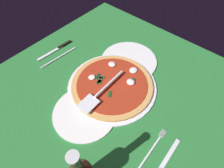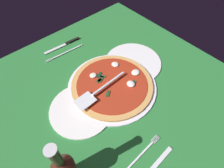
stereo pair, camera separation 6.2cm
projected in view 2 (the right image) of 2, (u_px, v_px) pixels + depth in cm
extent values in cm
cube|color=#266E31|center=(112.00, 91.00, 78.97)|extent=(97.99, 97.99, 0.80)
cube|color=silver|center=(125.00, 11.00, 115.61)|extent=(6.12, 6.12, 0.10)
cube|color=silver|center=(139.00, 19.00, 110.00)|extent=(6.12, 6.12, 0.10)
cube|color=silver|center=(156.00, 29.00, 104.39)|extent=(6.12, 6.12, 0.10)
cube|color=silver|center=(174.00, 39.00, 98.77)|extent=(6.12, 6.12, 0.10)
cube|color=silver|center=(194.00, 51.00, 93.16)|extent=(6.12, 6.12, 0.10)
cube|color=silver|center=(217.00, 65.00, 87.55)|extent=(6.12, 6.12, 0.10)
cube|color=silver|center=(111.00, 10.00, 115.91)|extent=(6.12, 6.12, 0.10)
cube|color=silver|center=(125.00, 19.00, 110.30)|extent=(6.12, 6.12, 0.10)
cube|color=silver|center=(140.00, 28.00, 104.69)|extent=(6.12, 6.12, 0.10)
cube|color=silver|center=(157.00, 39.00, 99.08)|extent=(6.12, 6.12, 0.10)
cube|color=silver|center=(176.00, 51.00, 93.47)|extent=(6.12, 6.12, 0.10)
cube|color=silver|center=(198.00, 64.00, 87.86)|extent=(6.12, 6.12, 0.10)
cube|color=silver|center=(222.00, 79.00, 82.25)|extent=(6.12, 6.12, 0.10)
cube|color=silver|center=(110.00, 18.00, 110.61)|extent=(6.12, 6.12, 0.10)
cube|color=silver|center=(124.00, 28.00, 104.99)|extent=(6.12, 6.12, 0.10)
cube|color=silver|center=(141.00, 38.00, 99.38)|extent=(6.12, 6.12, 0.10)
cube|color=silver|center=(159.00, 50.00, 93.77)|extent=(6.12, 6.12, 0.10)
cube|color=silver|center=(179.00, 63.00, 88.16)|extent=(6.12, 6.12, 0.10)
cube|color=silver|center=(202.00, 78.00, 82.55)|extent=(6.12, 6.12, 0.10)
cube|color=silver|center=(95.00, 18.00, 110.91)|extent=(6.12, 6.12, 0.10)
cube|color=silver|center=(109.00, 27.00, 105.30)|extent=(6.12, 6.12, 0.10)
cube|color=silver|center=(124.00, 38.00, 99.69)|extent=(6.12, 6.12, 0.10)
cube|color=silver|center=(141.00, 49.00, 94.08)|extent=(6.12, 6.12, 0.10)
cube|color=silver|center=(160.00, 63.00, 88.47)|extent=(6.12, 6.12, 0.10)
cube|color=silver|center=(182.00, 78.00, 82.86)|extent=(6.12, 6.12, 0.10)
cube|color=silver|center=(207.00, 95.00, 77.24)|extent=(6.12, 6.12, 0.10)
cube|color=silver|center=(93.00, 27.00, 105.60)|extent=(6.12, 6.12, 0.10)
cube|color=silver|center=(108.00, 37.00, 99.99)|extent=(6.12, 6.12, 0.10)
cube|color=silver|center=(124.00, 49.00, 94.38)|extent=(6.12, 6.12, 0.10)
cube|color=silver|center=(142.00, 62.00, 88.77)|extent=(6.12, 6.12, 0.10)
cube|color=silver|center=(162.00, 77.00, 83.16)|extent=(6.12, 6.12, 0.10)
cube|color=silver|center=(186.00, 94.00, 77.55)|extent=(6.12, 6.12, 0.10)
cube|color=silver|center=(213.00, 113.00, 71.94)|extent=(6.12, 6.12, 0.10)
cube|color=silver|center=(78.00, 26.00, 105.91)|extent=(6.12, 6.12, 0.10)
cube|color=silver|center=(91.00, 36.00, 100.30)|extent=(6.12, 6.12, 0.10)
cube|color=silver|center=(107.00, 48.00, 94.69)|extent=(6.12, 6.12, 0.10)
cube|color=silver|center=(123.00, 61.00, 89.08)|extent=(6.12, 6.12, 0.10)
cube|color=silver|center=(143.00, 76.00, 83.46)|extent=(6.12, 6.12, 0.10)
cube|color=silver|center=(165.00, 93.00, 77.85)|extent=(6.12, 6.12, 0.10)
cube|color=silver|center=(190.00, 112.00, 72.24)|extent=(6.12, 6.12, 0.10)
cube|color=silver|center=(220.00, 135.00, 66.63)|extent=(6.12, 6.12, 0.10)
cube|color=silver|center=(75.00, 36.00, 100.60)|extent=(6.12, 6.12, 0.10)
cube|color=silver|center=(89.00, 47.00, 94.99)|extent=(6.12, 6.12, 0.10)
cube|color=silver|center=(105.00, 60.00, 89.38)|extent=(6.12, 6.12, 0.10)
cube|color=silver|center=(123.00, 75.00, 83.77)|extent=(6.12, 6.12, 0.10)
cube|color=silver|center=(143.00, 92.00, 78.16)|extent=(6.12, 6.12, 0.10)
cube|color=silver|center=(167.00, 111.00, 72.55)|extent=(6.12, 6.12, 0.10)
cube|color=silver|center=(195.00, 134.00, 66.94)|extent=(6.12, 6.12, 0.10)
cube|color=silver|center=(59.00, 35.00, 100.91)|extent=(6.12, 6.12, 0.10)
cube|color=silver|center=(72.00, 47.00, 95.30)|extent=(6.12, 6.12, 0.10)
cube|color=silver|center=(87.00, 60.00, 89.68)|extent=(6.12, 6.12, 0.10)
cube|color=silver|center=(104.00, 74.00, 84.07)|extent=(6.12, 6.12, 0.10)
cube|color=silver|center=(123.00, 91.00, 78.46)|extent=(6.12, 6.12, 0.10)
cube|color=silver|center=(144.00, 110.00, 72.85)|extent=(6.12, 6.12, 0.10)
cube|color=silver|center=(170.00, 132.00, 67.24)|extent=(6.12, 6.12, 0.10)
cube|color=silver|center=(200.00, 159.00, 61.63)|extent=(6.12, 6.12, 0.10)
cube|color=silver|center=(55.00, 46.00, 95.60)|extent=(6.12, 6.12, 0.10)
cube|color=silver|center=(69.00, 59.00, 89.99)|extent=(6.12, 6.12, 0.10)
cube|color=silver|center=(84.00, 73.00, 84.38)|extent=(6.12, 6.12, 0.10)
cube|color=silver|center=(102.00, 90.00, 78.77)|extent=(6.12, 6.12, 0.10)
cube|color=silver|center=(122.00, 109.00, 73.16)|extent=(6.12, 6.12, 0.10)
cube|color=silver|center=(146.00, 131.00, 67.55)|extent=(6.12, 6.12, 0.10)
cube|color=silver|center=(174.00, 157.00, 61.94)|extent=(6.12, 6.12, 0.10)
cube|color=silver|center=(39.00, 45.00, 95.90)|extent=(6.12, 6.12, 0.10)
cube|color=silver|center=(51.00, 58.00, 90.29)|extent=(6.12, 6.12, 0.10)
cube|color=silver|center=(65.00, 72.00, 84.68)|extent=(6.12, 6.12, 0.10)
cube|color=silver|center=(81.00, 89.00, 79.07)|extent=(6.12, 6.12, 0.10)
cube|color=silver|center=(100.00, 108.00, 73.46)|extent=(6.12, 6.12, 0.10)
cube|color=silver|center=(121.00, 130.00, 67.85)|extent=(6.12, 6.12, 0.10)
cube|color=silver|center=(147.00, 156.00, 62.24)|extent=(6.12, 6.12, 0.10)
cube|color=silver|center=(33.00, 57.00, 90.60)|extent=(6.12, 6.12, 0.10)
cube|color=silver|center=(46.00, 72.00, 84.99)|extent=(6.12, 6.12, 0.10)
cube|color=silver|center=(61.00, 88.00, 79.38)|extent=(6.12, 6.12, 0.10)
cube|color=silver|center=(78.00, 107.00, 73.77)|extent=(6.12, 6.12, 0.10)
cube|color=silver|center=(98.00, 128.00, 68.16)|extent=(6.12, 6.12, 0.10)
cube|color=silver|center=(121.00, 154.00, 62.54)|extent=(6.12, 6.12, 0.10)
cube|color=silver|center=(16.00, 57.00, 90.90)|extent=(6.12, 6.12, 0.10)
cube|color=silver|center=(27.00, 71.00, 85.29)|extent=(6.12, 6.12, 0.10)
cube|color=silver|center=(41.00, 87.00, 79.68)|extent=(6.12, 6.12, 0.10)
cube|color=silver|center=(56.00, 106.00, 74.07)|extent=(6.12, 6.12, 0.10)
cube|color=silver|center=(74.00, 127.00, 68.46)|extent=(6.12, 6.12, 0.10)
cube|color=silver|center=(95.00, 153.00, 62.85)|extent=(6.12, 6.12, 0.10)
cube|color=silver|center=(9.00, 70.00, 85.60)|extent=(6.12, 6.12, 0.10)
cube|color=silver|center=(20.00, 86.00, 79.99)|extent=(6.12, 6.12, 0.10)
cube|color=silver|center=(34.00, 104.00, 74.38)|extent=(6.12, 6.12, 0.10)
cube|color=silver|center=(50.00, 126.00, 68.76)|extent=(6.12, 6.12, 0.10)
cube|color=silver|center=(69.00, 151.00, 63.15)|extent=(6.12, 6.12, 0.10)
cube|color=silver|center=(1.00, 85.00, 80.29)|extent=(6.12, 6.12, 0.10)
cube|color=silver|center=(13.00, 103.00, 74.68)|extent=(6.12, 6.12, 0.10)
cube|color=silver|center=(27.00, 125.00, 69.07)|extent=(6.12, 6.12, 0.10)
cube|color=silver|center=(44.00, 150.00, 63.46)|extent=(6.12, 6.12, 0.10)
cube|color=silver|center=(4.00, 123.00, 69.37)|extent=(6.12, 6.12, 0.10)
cube|color=silver|center=(18.00, 148.00, 63.76)|extent=(6.12, 6.12, 0.10)
cylinder|color=silver|center=(112.00, 86.00, 79.23)|extent=(37.01, 37.01, 1.00)
cylinder|color=white|center=(133.00, 62.00, 87.75)|extent=(25.89, 25.89, 1.00)
cylinder|color=white|center=(81.00, 110.00, 72.32)|extent=(24.16, 24.16, 1.00)
cylinder|color=tan|center=(112.00, 85.00, 78.42)|extent=(33.83, 33.83, 1.06)
cylinder|color=#9F2B16|center=(112.00, 84.00, 77.88)|extent=(29.37, 29.37, 0.30)
ellipsoid|color=silver|center=(136.00, 72.00, 80.92)|extent=(3.69, 3.26, 0.88)
ellipsoid|color=#EFE4D0|center=(93.00, 75.00, 79.86)|extent=(2.95, 2.74, 0.95)
ellipsoid|color=white|center=(131.00, 84.00, 76.84)|extent=(3.18, 3.44, 1.25)
ellipsoid|color=silver|center=(115.00, 64.00, 83.87)|extent=(3.00, 3.28, 0.85)
cube|color=#153C24|center=(133.00, 83.00, 77.61)|extent=(3.65, 2.04, 0.30)
cube|color=#21462B|center=(103.00, 77.00, 79.86)|extent=(2.54, 2.43, 0.30)
cube|color=#284927|center=(101.00, 79.00, 79.01)|extent=(3.79, 3.03, 0.30)
cube|color=#1F3C1F|center=(99.00, 81.00, 78.49)|extent=(2.52, 1.42, 0.30)
cube|color=#1F3C1A|center=(108.00, 94.00, 74.45)|extent=(3.12, 2.79, 0.30)
cube|color=#113620|center=(100.00, 74.00, 80.55)|extent=(3.46, 1.99, 0.30)
cube|color=silver|center=(85.00, 101.00, 70.89)|extent=(7.37, 5.75, 0.30)
cylinder|color=silver|center=(109.00, 83.00, 75.62)|extent=(16.70, 1.36, 1.00)
cube|color=white|center=(65.00, 49.00, 93.67)|extent=(17.82, 13.32, 0.60)
cube|color=silver|center=(68.00, 51.00, 92.01)|extent=(16.65, 1.86, 0.25)
cube|color=silver|center=(49.00, 60.00, 88.56)|extent=(3.01, 0.45, 0.25)
cube|color=silver|center=(49.00, 60.00, 88.35)|extent=(3.01, 0.45, 0.25)
cube|color=silver|center=(49.00, 61.00, 88.13)|extent=(3.01, 0.45, 0.25)
cube|color=black|center=(72.00, 41.00, 96.59)|extent=(7.77, 1.78, 0.80)
cube|color=silver|center=(57.00, 48.00, 93.58)|extent=(13.55, 2.42, 0.25)
cube|color=white|center=(144.00, 164.00, 60.25)|extent=(17.15, 12.46, 0.60)
cube|color=silver|center=(138.00, 158.00, 61.11)|extent=(15.03, 1.07, 0.25)
cube|color=silver|center=(157.00, 140.00, 64.62)|extent=(3.01, 0.31, 0.25)
cube|color=silver|center=(156.00, 140.00, 64.82)|extent=(3.01, 0.31, 0.25)
cube|color=silver|center=(155.00, 139.00, 65.01)|extent=(3.01, 0.31, 0.25)
cube|color=silver|center=(154.00, 138.00, 65.21)|extent=(3.01, 0.31, 0.25)
cube|color=silver|center=(157.00, 163.00, 60.03)|extent=(14.55, 1.85, 0.25)
cone|color=#472216|center=(61.00, 164.00, 45.89)|extent=(6.13, 6.13, 3.59)
cylinder|color=#472216|center=(55.00, 157.00, 41.36)|extent=(2.53, 2.53, 7.87)
cylinder|color=#B7B7BC|center=(50.00, 150.00, 38.01)|extent=(2.90, 2.90, 0.60)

